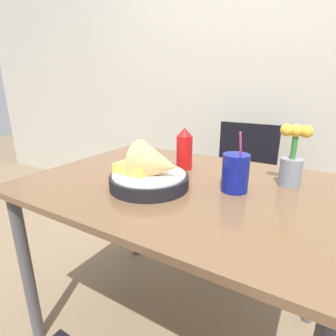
{
  "coord_description": "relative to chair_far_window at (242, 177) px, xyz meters",
  "views": [
    {
      "loc": [
        0.46,
        -0.87,
        1.13
      ],
      "look_at": [
        -0.03,
        -0.03,
        0.82
      ],
      "focal_mm": 28.0,
      "sensor_mm": 36.0,
      "label": 1
    }
  ],
  "objects": [
    {
      "name": "ground_plane",
      "position": [
        -0.03,
        -0.85,
        -0.53
      ],
      "size": [
        12.0,
        12.0,
        0.0
      ],
      "primitive_type": "plane",
      "color": "#7A664C"
    },
    {
      "name": "dining_table",
      "position": [
        -0.03,
        -0.85,
        0.14
      ],
      "size": [
        1.19,
        0.87,
        0.76
      ],
      "color": "brown",
      "rests_on": "ground_plane"
    },
    {
      "name": "drink_cup",
      "position": [
        0.19,
        -0.83,
        0.3
      ],
      "size": [
        0.1,
        0.1,
        0.22
      ],
      "color": "navy",
      "rests_on": "dining_table"
    },
    {
      "name": "ketchup_bottle",
      "position": [
        -0.09,
        -0.69,
        0.33
      ],
      "size": [
        0.07,
        0.07,
        0.19
      ],
      "color": "red",
      "rests_on": "dining_table"
    },
    {
      "name": "flower_vase",
      "position": [
        0.35,
        -0.67,
        0.34
      ],
      "size": [
        0.11,
        0.08,
        0.23
      ],
      "color": "gray",
      "rests_on": "dining_table"
    },
    {
      "name": "food_basket",
      "position": [
        -0.08,
        -0.97,
        0.3
      ],
      "size": [
        0.3,
        0.3,
        0.18
      ],
      "color": "black",
      "rests_on": "dining_table"
    },
    {
      "name": "chair_far_window",
      "position": [
        0.0,
        0.0,
        0.0
      ],
      "size": [
        0.4,
        0.4,
        0.88
      ],
      "color": "black",
      "rests_on": "ground_plane"
    },
    {
      "name": "wall_window",
      "position": [
        -0.03,
        0.43,
        0.77
      ],
      "size": [
        7.0,
        0.06,
        2.6
      ],
      "color": "#B7B2A3",
      "rests_on": "ground_plane"
    }
  ]
}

